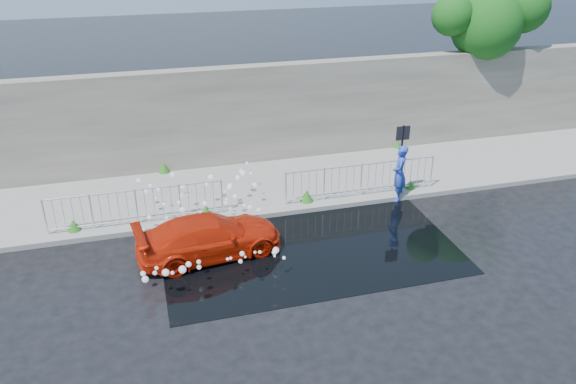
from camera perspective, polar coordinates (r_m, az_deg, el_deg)
name	(u,v)px	position (r m, az deg, el deg)	size (l,w,h in m)	color
ground	(301,268)	(14.80, 1.30, -7.77)	(90.00, 90.00, 0.00)	black
pavement	(259,186)	(18.98, -2.98, 0.57)	(30.00, 4.00, 0.15)	gray
curb	(273,213)	(17.24, -1.53, -2.18)	(30.00, 0.25, 0.16)	gray
retaining_wall	(244,115)	(20.31, -4.47, 7.81)	(30.00, 0.60, 3.50)	#5A564C
puddle	(308,246)	(15.72, 2.02, -5.52)	(8.00, 5.00, 0.01)	black
sign_post	(402,149)	(17.99, 11.46, 4.31)	(0.45, 0.06, 2.50)	black
tree	(492,20)	(23.59, 19.98, 16.11)	(4.78, 2.71, 6.20)	#332114
railing_left	(136,205)	(16.88, -15.15, -1.30)	(5.05, 0.05, 1.10)	silver
railing_right	(361,179)	(18.11, 7.43, 1.36)	(5.05, 0.05, 1.10)	silver
weeds	(254,187)	(18.42, -3.51, 0.55)	(12.17, 3.93, 0.38)	#1E5516
water_spray	(203,212)	(16.03, -8.59, -2.07)	(3.69, 5.79, 1.05)	white
red_car	(210,237)	(15.21, -7.97, -4.51)	(1.58, 3.90, 1.13)	red
person	(399,173)	(18.19, 11.25, 1.87)	(0.68, 0.45, 1.87)	#2543BA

